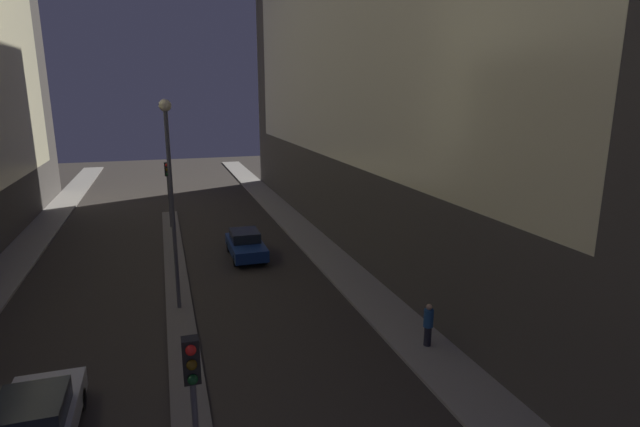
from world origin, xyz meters
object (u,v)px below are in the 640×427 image
(street_lamp, at_px, (170,178))
(car_left_lane, at_px, (35,421))
(car_right_lane, at_px, (246,245))
(traffic_light_mid, at_px, (168,180))
(traffic_light_near, at_px, (194,394))
(pedestrian_on_right_sidewalk, at_px, (428,324))

(street_lamp, distance_m, car_left_lane, 9.74)
(car_right_lane, bearing_deg, car_left_lane, -119.45)
(traffic_light_mid, relative_size, car_right_lane, 1.05)
(traffic_light_mid, relative_size, car_left_lane, 1.05)
(traffic_light_mid, xyz_separation_m, car_right_lane, (3.83, -7.46, -2.59))
(street_lamp, bearing_deg, car_right_lane, 57.68)
(traffic_light_near, height_order, traffic_light_mid, same)
(traffic_light_near, distance_m, pedestrian_on_right_sidewalk, 10.30)
(traffic_light_near, bearing_deg, street_lamp, 90.00)
(car_right_lane, distance_m, pedestrian_on_right_sidewalk, 12.89)
(traffic_light_near, height_order, street_lamp, street_lamp)
(pedestrian_on_right_sidewalk, bearing_deg, traffic_light_mid, 113.09)
(traffic_light_mid, relative_size, street_lamp, 0.51)
(pedestrian_on_right_sidewalk, bearing_deg, car_left_lane, -173.04)
(traffic_light_mid, distance_m, car_right_lane, 8.78)
(car_right_lane, bearing_deg, street_lamp, -122.32)
(street_lamp, height_order, car_right_lane, street_lamp)
(car_right_lane, bearing_deg, pedestrian_on_right_sidewalk, -69.55)
(street_lamp, relative_size, pedestrian_on_right_sidewalk, 5.42)
(street_lamp, bearing_deg, car_left_lane, -117.00)
(traffic_light_mid, distance_m, pedestrian_on_right_sidewalk, 21.37)
(traffic_light_mid, bearing_deg, pedestrian_on_right_sidewalk, -66.91)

